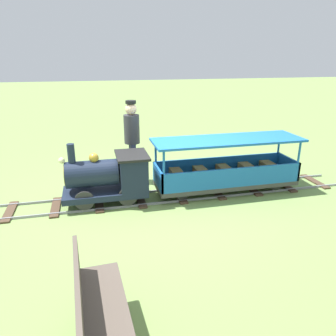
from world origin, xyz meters
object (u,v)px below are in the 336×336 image
locomotive (110,176)px  conductor_person (132,135)px  park_bench (98,318)px  passenger_car (226,170)px

locomotive → conductor_person: bearing=-29.0°
locomotive → park_bench: size_ratio=1.09×
passenger_car → park_bench: (-3.05, 2.42, -0.00)m
locomotive → park_bench: (-3.05, 0.32, -0.07)m
locomotive → passenger_car: size_ratio=0.54×
locomotive → passenger_car: locomotive is taller
passenger_car → conductor_person: bearing=60.3°
locomotive → passenger_car: (0.00, -2.10, -0.06)m
passenger_car → park_bench: size_ratio=2.05×
conductor_person → locomotive: bearing=151.0°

